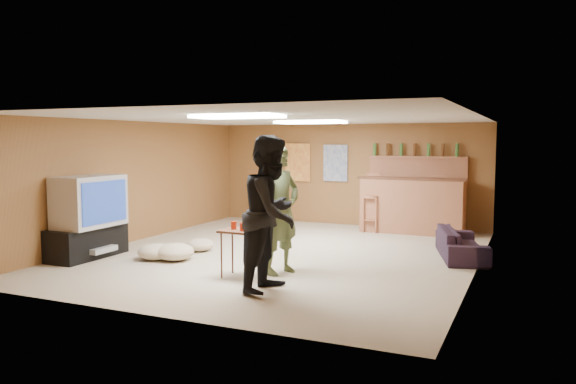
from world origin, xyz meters
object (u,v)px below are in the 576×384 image
at_px(tray_table, 240,253).
at_px(person_olive, 281,210).
at_px(tv_body, 89,201).
at_px(bar_counter, 412,206).
at_px(sofa, 462,244).
at_px(person_black, 272,213).

bearing_deg(tray_table, person_olive, 45.29).
relative_size(tv_body, bar_counter, 0.55).
relative_size(bar_counter, sofa, 1.26).
relative_size(person_olive, sofa, 1.13).
xyz_separation_m(person_olive, tray_table, (-0.42, -0.42, -0.57)).
height_order(person_olive, tray_table, person_olive).
bearing_deg(bar_counter, sofa, -60.25).
bearing_deg(person_black, tray_table, 58.77).
bearing_deg(tv_body, tray_table, -2.78).
bearing_deg(tray_table, bar_counter, 72.96).
height_order(tv_body, bar_counter, tv_body).
distance_m(person_olive, tray_table, 0.82).
bearing_deg(person_olive, person_black, -143.69).
height_order(bar_counter, tray_table, bar_counter).
xyz_separation_m(tv_body, tray_table, (2.75, -0.13, -0.58)).
xyz_separation_m(tv_body, person_black, (3.43, -0.56, 0.06)).
bearing_deg(bar_counter, tray_table, -107.04).
relative_size(person_black, tray_table, 2.97).
distance_m(bar_counter, tray_table, 4.80).
distance_m(tv_body, tray_table, 2.81).
distance_m(person_black, tray_table, 1.02).
bearing_deg(tray_table, tv_body, 177.22).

